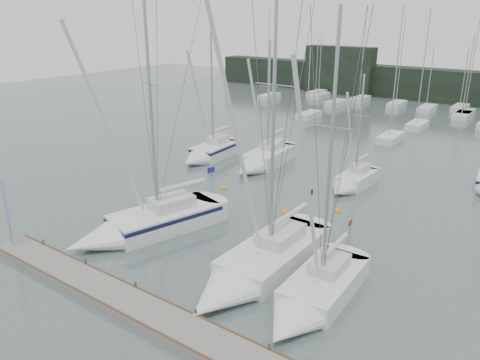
# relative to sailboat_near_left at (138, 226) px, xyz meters

# --- Properties ---
(ground) EXTENTS (160.00, 160.00, 0.00)m
(ground) POSITION_rel_sailboat_near_left_xyz_m (6.80, -0.59, -0.65)
(ground) COLOR #485854
(ground) RESTS_ON ground
(dock) EXTENTS (24.00, 2.00, 0.40)m
(dock) POSITION_rel_sailboat_near_left_xyz_m (6.80, -5.59, -0.45)
(dock) COLOR slate
(dock) RESTS_ON ground
(far_treeline) EXTENTS (90.00, 4.00, 5.00)m
(far_treeline) POSITION_rel_sailboat_near_left_xyz_m (6.80, 61.41, 1.85)
(far_treeline) COLOR black
(far_treeline) RESTS_ON ground
(far_building_left) EXTENTS (12.00, 3.00, 8.00)m
(far_building_left) POSITION_rel_sailboat_near_left_xyz_m (-13.20, 59.41, 3.35)
(far_building_left) COLOR black
(far_building_left) RESTS_ON ground
(mast_forest) EXTENTS (56.15, 27.74, 14.84)m
(mast_forest) POSITION_rel_sailboat_near_left_xyz_m (8.30, 48.51, -0.17)
(mast_forest) COLOR white
(mast_forest) RESTS_ON ground
(sailboat_near_left) EXTENTS (5.94, 10.65, 16.07)m
(sailboat_near_left) POSITION_rel_sailboat_near_left_xyz_m (0.00, 0.00, 0.00)
(sailboat_near_left) COLOR white
(sailboat_near_left) RESTS_ON ground
(sailboat_near_center) EXTENTS (3.34, 11.39, 17.27)m
(sailboat_near_center) POSITION_rel_sailboat_near_left_xyz_m (8.85, -0.20, -0.09)
(sailboat_near_center) COLOR white
(sailboat_near_center) RESTS_ON ground
(sailboat_near_right) EXTENTS (2.98, 8.60, 14.78)m
(sailboat_near_right) POSITION_rel_sailboat_near_left_xyz_m (12.59, -0.67, -0.13)
(sailboat_near_right) COLOR white
(sailboat_near_right) RESTS_ON ground
(sailboat_mid_a) EXTENTS (2.99, 7.45, 12.74)m
(sailboat_mid_a) POSITION_rel_sailboat_near_left_xyz_m (-6.83, 15.35, -0.02)
(sailboat_mid_a) COLOR white
(sailboat_mid_a) RESTS_ON ground
(sailboat_mid_b) EXTENTS (3.38, 8.77, 12.10)m
(sailboat_mid_b) POSITION_rel_sailboat_near_left_xyz_m (-1.27, 16.35, -0.04)
(sailboat_mid_b) COLOR white
(sailboat_mid_b) RESTS_ON ground
(sailboat_mid_c) EXTENTS (2.35, 6.16, 9.76)m
(sailboat_mid_c) POSITION_rel_sailboat_near_left_xyz_m (7.65, 15.91, -0.15)
(sailboat_mid_c) COLOR white
(sailboat_mid_c) RESTS_ON ground
(buoy_a) EXTENTS (0.62, 0.62, 0.62)m
(buoy_a) POSITION_rel_sailboat_near_left_xyz_m (5.87, 8.53, -0.65)
(buoy_a) COLOR orange
(buoy_a) RESTS_ON ground
(buoy_b) EXTENTS (0.52, 0.52, 0.52)m
(buoy_b) POSITION_rel_sailboat_near_left_xyz_m (8.76, 10.99, -0.65)
(buoy_b) COLOR orange
(buoy_b) RESTS_ON ground
(buoy_c) EXTENTS (0.52, 0.52, 0.52)m
(buoy_c) POSITION_rel_sailboat_near_left_xyz_m (-0.74, 9.95, -0.65)
(buoy_c) COLOR orange
(buoy_c) RESTS_ON ground
(dock_banner) EXTENTS (0.63, 0.14, 4.17)m
(dock_banner) POSITION_rel_sailboat_near_left_xyz_m (-4.50, -5.76, 2.21)
(dock_banner) COLOR #999CA0
(dock_banner) RESTS_ON dock
(seagull) EXTENTS (1.03, 0.46, 0.20)m
(seagull) POSITION_rel_sailboat_near_left_xyz_m (8.46, 2.75, 6.14)
(seagull) COLOR white
(seagull) RESTS_ON ground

